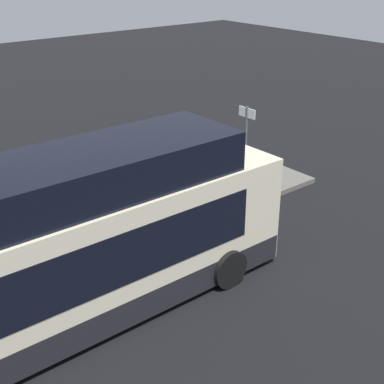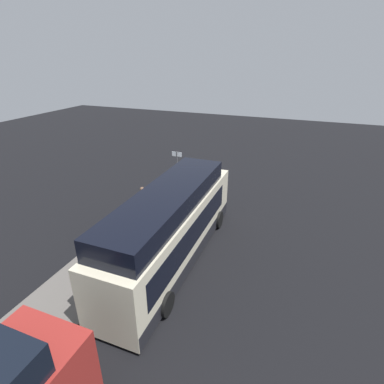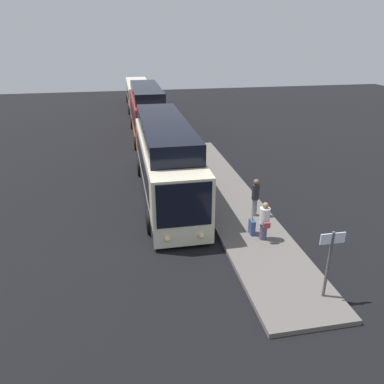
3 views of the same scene
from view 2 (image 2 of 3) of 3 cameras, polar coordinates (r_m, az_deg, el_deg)
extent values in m
plane|color=black|center=(16.64, -2.29, -10.77)|extent=(80.00, 80.00, 0.00)
cube|color=#605B56|center=(17.87, -11.57, -8.22)|extent=(20.00, 3.01, 0.18)
cube|color=beige|center=(15.09, -3.61, -7.43)|extent=(11.23, 2.51, 2.91)
cube|color=black|center=(15.71, -3.50, -10.85)|extent=(11.17, 2.53, 0.70)
cube|color=black|center=(14.70, -4.10, -6.82)|extent=(9.20, 2.54, 1.28)
cube|color=black|center=(19.57, 3.26, 1.80)|extent=(0.06, 2.21, 1.86)
sphere|color=#F9E58C|center=(20.38, 1.34, -1.60)|extent=(0.24, 0.24, 0.24)
sphere|color=#F9E58C|center=(20.00, 5.06, -2.23)|extent=(0.24, 0.24, 0.24)
cylinder|color=black|center=(19.11, -2.16, -3.90)|extent=(1.03, 0.30, 1.03)
cylinder|color=black|center=(18.37, 5.08, -5.25)|extent=(1.03, 0.30, 1.03)
cylinder|color=black|center=(13.93, -14.71, -17.23)|extent=(1.03, 0.30, 1.03)
cylinder|color=black|center=(12.90, -4.94, -20.47)|extent=(1.03, 0.30, 1.03)
cube|color=black|center=(13.80, -4.59, -1.53)|extent=(9.54, 2.31, 0.96)
cube|color=black|center=(10.19, -23.16, -25.15)|extent=(0.06, 2.11, 1.97)
sphere|color=#F9E58C|center=(11.71, -24.36, -28.69)|extent=(0.24, 0.24, 0.24)
cylinder|color=gray|center=(19.81, -9.24, -2.85)|extent=(0.33, 0.33, 0.84)
cylinder|color=#262628|center=(19.46, -9.40, -0.79)|extent=(0.47, 0.47, 0.73)
sphere|color=brown|center=(19.26, -9.50, 0.56)|extent=(0.27, 0.27, 0.27)
cylinder|color=#4C476B|center=(21.36, -5.46, -0.61)|extent=(0.32, 0.32, 0.77)
cylinder|color=silver|center=(21.06, -5.54, 1.17)|extent=(0.45, 0.45, 0.67)
sphere|color=#9E7051|center=(20.89, -5.59, 2.33)|extent=(0.25, 0.25, 0.25)
cube|color=maroon|center=(21.43, -5.10, 0.78)|extent=(0.15, 0.28, 0.24)
cube|color=#334C7F|center=(20.86, -5.23, -1.42)|extent=(0.40, 0.19, 0.66)
cylinder|color=black|center=(20.66, -5.27, -0.30)|extent=(0.02, 0.02, 0.24)
cylinder|color=#4C4C51|center=(24.56, -2.86, 5.01)|extent=(0.10, 0.10, 2.44)
cube|color=silver|center=(24.25, -2.90, 7.20)|extent=(0.04, 0.84, 0.37)
camera|label=1|loc=(8.59, 49.82, 4.97)|focal=50.00mm
camera|label=3|loc=(30.37, 16.12, 21.32)|focal=35.00mm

